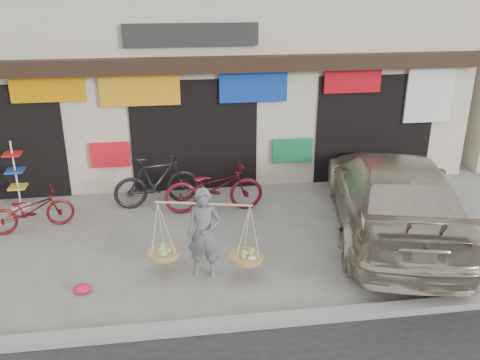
{
  "coord_description": "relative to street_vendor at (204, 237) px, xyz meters",
  "views": [
    {
      "loc": [
        -0.57,
        -8.19,
        4.85
      ],
      "look_at": [
        0.73,
        0.9,
        1.2
      ],
      "focal_mm": 38.0,
      "sensor_mm": 36.0,
      "label": 1
    }
  ],
  "objects": [
    {
      "name": "kerb",
      "position": [
        0.09,
        -1.51,
        -0.69
      ],
      "size": [
        70.0,
        0.25,
        0.12
      ],
      "primitive_type": "cube",
      "color": "gray",
      "rests_on": "ground"
    },
    {
      "name": "red_bag",
      "position": [
        -2.06,
        -0.25,
        -0.68
      ],
      "size": [
        0.31,
        0.25,
        0.14
      ],
      "primitive_type": "ellipsoid",
      "color": "#E91645",
      "rests_on": "ground"
    },
    {
      "name": "shophouse_block",
      "position": [
        0.09,
        6.91,
        2.7
      ],
      "size": [
        14.0,
        6.32,
        7.0
      ],
      "color": "beige",
      "rests_on": "ground"
    },
    {
      "name": "ground",
      "position": [
        0.09,
        0.49,
        -0.75
      ],
      "size": [
        70.0,
        70.0,
        0.0
      ],
      "primitive_type": "plane",
      "color": "gray",
      "rests_on": "ground"
    },
    {
      "name": "display_rack",
      "position": [
        -3.95,
        3.46,
        -0.12
      ],
      "size": [
        0.43,
        0.43,
        1.57
      ],
      "rotation": [
        0.0,
        0.0,
        0.01
      ],
      "color": "silver",
      "rests_on": "ground"
    },
    {
      "name": "suv",
      "position": [
        3.88,
        1.14,
        0.07
      ],
      "size": [
        3.6,
        6.05,
        1.64
      ],
      "rotation": [
        0.0,
        0.0,
        2.9
      ],
      "color": "#B8AA94",
      "rests_on": "ground"
    },
    {
      "name": "bike_0",
      "position": [
        -3.39,
        2.25,
        -0.31
      ],
      "size": [
        1.78,
        1.06,
        0.88
      ],
      "primitive_type": "imported",
      "rotation": [
        0.0,
        0.0,
        1.87
      ],
      "color": "maroon",
      "rests_on": "ground"
    },
    {
      "name": "bike_2",
      "position": [
        0.41,
        2.62,
        -0.18
      ],
      "size": [
        2.21,
        0.83,
        1.15
      ],
      "primitive_type": "imported",
      "rotation": [
        0.0,
        0.0,
        1.6
      ],
      "color": "maroon",
      "rests_on": "ground"
    },
    {
      "name": "bike_1",
      "position": [
        -0.84,
        3.12,
        -0.16
      ],
      "size": [
        2.03,
        0.95,
        1.17
      ],
      "primitive_type": "imported",
      "rotation": [
        0.0,
        0.0,
        1.78
      ],
      "color": "black",
      "rests_on": "ground"
    },
    {
      "name": "street_vendor",
      "position": [
        0.0,
        0.0,
        0.0
      ],
      "size": [
        1.97,
        0.9,
        1.63
      ],
      "rotation": [
        0.0,
        0.0,
        -0.23
      ],
      "color": "slate",
      "rests_on": "ground"
    }
  ]
}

